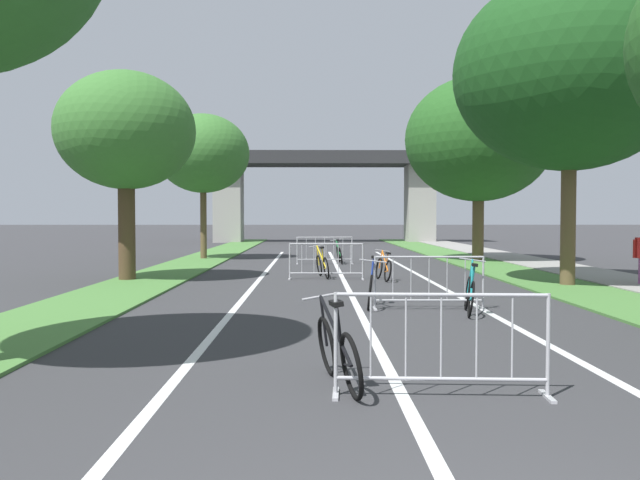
{
  "coord_description": "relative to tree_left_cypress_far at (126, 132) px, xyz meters",
  "views": [
    {
      "loc": [
        -0.92,
        -2.48,
        1.81
      ],
      "look_at": [
        -0.59,
        22.89,
        0.91
      ],
      "focal_mm": 36.63,
      "sensor_mm": 36.0,
      "label": 1
    }
  ],
  "objects": [
    {
      "name": "bicycle_black_0",
      "position": [
        5.5,
        -11.59,
        -3.83
      ],
      "size": [
        0.65,
        1.71,
        0.96
      ],
      "rotation": [
        0.0,
        0.0,
        0.21
      ],
      "color": "black",
      "rests_on": "ground"
    },
    {
      "name": "tree_right_maple_mid",
      "position": [
        11.98,
        7.91,
        0.74
      ],
      "size": [
        5.93,
        5.93,
        7.48
      ],
      "color": "brown",
      "rests_on": "ground"
    },
    {
      "name": "overpass_bridge",
      "position": [
        6.14,
        28.61,
        0.42
      ],
      "size": [
        20.34,
        3.9,
        6.43
      ],
      "color": "#2D2D30",
      "rests_on": "ground"
    },
    {
      "name": "crowd_barrier_second",
      "position": [
        7.52,
        -5.79,
        -3.69
      ],
      "size": [
        2.18,
        0.46,
        1.05
      ],
      "rotation": [
        0.0,
        0.0,
        -0.01
      ],
      "color": "#ADADB2",
      "rests_on": "ground"
    },
    {
      "name": "lane_stripe_right_lane",
      "position": [
        8.57,
        -0.37,
        -4.2
      ],
      "size": [
        0.14,
        31.22,
        0.01
      ],
      "primitive_type": "cube",
      "color": "silver",
      "rests_on": "ground"
    },
    {
      "name": "bicycle_orange_5",
      "position": [
        7.27,
        0.05,
        -3.86
      ],
      "size": [
        0.44,
        1.58,
        0.88
      ],
      "rotation": [
        0.0,
        0.0,
        0.15
      ],
      "color": "black",
      "rests_on": "ground"
    },
    {
      "name": "grass_verge_left",
      "position": [
        0.61,
        6.09,
        -4.18
      ],
      "size": [
        2.21,
        53.96,
        0.05
      ],
      "primitive_type": "cube",
      "color": "#477A38",
      "rests_on": "ground"
    },
    {
      "name": "crowd_barrier_fourth",
      "position": [
        5.72,
        6.59,
        -3.69
      ],
      "size": [
        2.2,
        0.56,
        1.05
      ],
      "rotation": [
        0.0,
        0.0,
        0.06
      ],
      "color": "#ADADB2",
      "rests_on": "ground"
    },
    {
      "name": "tree_left_pine_near",
      "position": [
        0.61,
        9.38,
        0.29
      ],
      "size": [
        3.93,
        3.93,
        6.18
      ],
      "color": "brown",
      "rests_on": "ground"
    },
    {
      "name": "lane_stripe_left_lane",
      "position": [
        3.71,
        -0.37,
        -4.2
      ],
      "size": [
        0.14,
        31.22,
        0.01
      ],
      "primitive_type": "cube",
      "color": "silver",
      "rests_on": "ground"
    },
    {
      "name": "sidewalk_path_right",
      "position": [
        13.9,
        6.09,
        -4.17
      ],
      "size": [
        2.28,
        53.96,
        0.08
      ],
      "primitive_type": "cube",
      "color": "gray",
      "rests_on": "ground"
    },
    {
      "name": "crowd_barrier_nearest",
      "position": [
        6.52,
        -11.97,
        -3.69
      ],
      "size": [
        2.2,
        0.56,
        1.05
      ],
      "rotation": [
        0.0,
        0.0,
        -0.06
      ],
      "color": "#ADADB2",
      "rests_on": "ground"
    },
    {
      "name": "bicycle_blue_2",
      "position": [
        6.41,
        -5.41,
        -3.81
      ],
      "size": [
        0.54,
        1.69,
        1.02
      ],
      "rotation": [
        0.0,
        0.0,
        3.03
      ],
      "color": "black",
      "rests_on": "ground"
    },
    {
      "name": "grass_verge_right",
      "position": [
        11.66,
        6.09,
        -4.18
      ],
      "size": [
        2.21,
        53.96,
        0.05
      ],
      "primitive_type": "cube",
      "color": "#477A38",
      "rests_on": "ground"
    },
    {
      "name": "bicycle_green_1",
      "position": [
        6.3,
        6.95,
        -3.84
      ],
      "size": [
        0.46,
        1.75,
        0.95
      ],
      "rotation": [
        0.0,
        0.0,
        0.05
      ],
      "color": "black",
      "rests_on": "ground"
    },
    {
      "name": "bicycle_teal_3",
      "position": [
        8.17,
        -6.38,
        -3.82
      ],
      "size": [
        0.62,
        1.67,
        1.03
      ],
      "rotation": [
        0.0,
        0.0,
        -0.18
      ],
      "color": "black",
      "rests_on": "ground"
    },
    {
      "name": "tree_left_cypress_far",
      "position": [
        0.0,
        0.0,
        0.0
      ],
      "size": [
        3.89,
        3.89,
        5.89
      ],
      "color": "#4C3823",
      "rests_on": "ground"
    },
    {
      "name": "bicycle_yellow_4",
      "position": [
        5.54,
        0.94,
        -3.84
      ],
      "size": [
        0.63,
        1.72,
        0.98
      ],
      "rotation": [
        0.0,
        0.0,
        0.18
      ],
      "color": "black",
      "rests_on": "ground"
    },
    {
      "name": "crowd_barrier_third",
      "position": [
        5.64,
        0.4,
        -3.69
      ],
      "size": [
        2.19,
        0.51,
        1.05
      ],
      "rotation": [
        0.0,
        0.0,
        -0.03
      ],
      "color": "#ADADB2",
      "rests_on": "ground"
    },
    {
      "name": "lane_stripe_center",
      "position": [
        6.14,
        -0.37,
        -4.2
      ],
      "size": [
        0.14,
        31.22,
        0.01
      ],
      "primitive_type": "cube",
      "color": "silver",
      "rests_on": "ground"
    },
    {
      "name": "tree_right_pine_far",
      "position": [
        11.9,
        -1.58,
        1.33
      ],
      "size": [
        5.98,
        5.98,
        8.09
      ],
      "color": "brown",
      "rests_on": "ground"
    }
  ]
}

